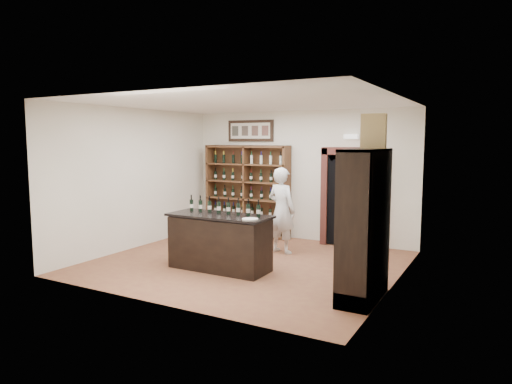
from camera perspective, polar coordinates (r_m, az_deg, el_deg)
floor at (r=8.78m, az=-1.25°, el=-8.84°), size 5.50×5.50×0.00m
ceiling at (r=8.49m, az=-1.30°, el=11.08°), size 5.50×5.50×0.00m
wall_back at (r=10.73m, az=5.45°, el=2.07°), size 5.50×0.04×3.00m
wall_left at (r=10.16m, az=-14.82°, el=1.64°), size 0.04×5.00×3.00m
wall_right at (r=7.52m, az=17.17°, el=-0.06°), size 0.04×5.00×3.00m
wine_shelf at (r=11.20m, az=-1.03°, el=0.23°), size 2.20×0.38×2.20m
framed_picture at (r=11.26m, az=-0.69°, el=7.66°), size 1.25×0.04×0.52m
arched_doorway at (r=10.17m, az=11.51°, el=-0.32°), size 1.17×0.35×2.17m
emergency_light at (r=10.19m, az=11.83°, el=6.80°), size 0.30×0.10×0.10m
tasting_counter at (r=8.26m, az=-4.57°, el=-6.30°), size 1.88×0.78×1.00m
counter_bottle_0 at (r=8.67m, az=-8.07°, el=-1.61°), size 0.07×0.07×0.30m
counter_bottle_1 at (r=8.55m, az=-6.97°, el=-1.71°), size 0.07×0.07×0.30m
counter_bottle_2 at (r=8.44m, az=-5.83°, el=-1.81°), size 0.07×0.07×0.30m
counter_bottle_3 at (r=8.32m, az=-4.67°, el=-1.91°), size 0.07×0.07×0.30m
counter_bottle_4 at (r=8.21m, az=-3.47°, el=-2.02°), size 0.07×0.07×0.30m
counter_bottle_5 at (r=8.10m, az=-2.24°, el=-2.12°), size 0.07×0.07×0.30m
counter_bottle_6 at (r=8.00m, az=-0.98°, el=-2.23°), size 0.07×0.07×0.30m
counter_bottle_7 at (r=7.90m, az=0.32°, el=-2.34°), size 0.07×0.07×0.30m
side_cabinet at (r=6.83m, az=13.54°, el=-6.95°), size 0.48×1.20×2.20m
shopkeeper at (r=9.39m, az=3.23°, el=-2.31°), size 0.73×0.57×1.77m
plate at (r=7.60m, az=-0.75°, el=-3.42°), size 0.27×0.27×0.02m
wine_crate at (r=6.95m, az=14.49°, el=7.38°), size 0.37×0.17×0.51m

